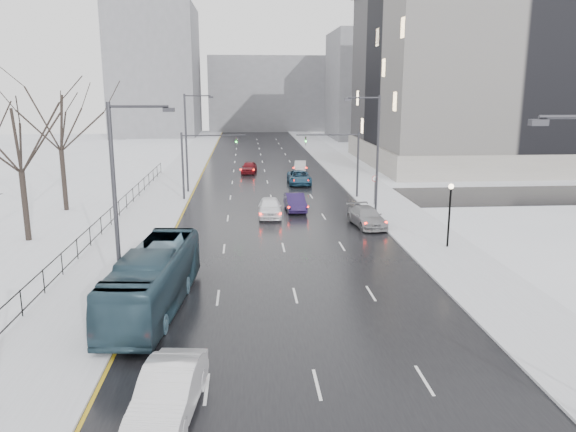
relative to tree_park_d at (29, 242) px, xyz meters
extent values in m
cube|color=black|center=(17.80, 26.00, 0.02)|extent=(16.00, 150.00, 0.04)
cube|color=black|center=(17.80, 14.00, 0.02)|extent=(130.00, 10.00, 0.04)
cube|color=silver|center=(7.30, 26.00, 0.08)|extent=(5.00, 150.00, 0.16)
cube|color=silver|center=(28.30, 26.00, 0.08)|extent=(5.00, 150.00, 0.16)
cube|color=white|center=(-2.20, 26.00, 0.06)|extent=(14.00, 150.00, 0.12)
cube|color=black|center=(4.80, -4.00, 1.41)|extent=(0.04, 70.00, 0.05)
cube|color=black|center=(4.80, -4.00, 0.41)|extent=(0.04, 70.00, 0.05)
cylinder|color=black|center=(4.80, -4.00, 0.81)|extent=(0.06, 0.06, 1.30)
cube|color=#2D2D33|center=(23.60, -24.00, 9.65)|extent=(0.50, 0.25, 0.18)
cylinder|color=#2D2D33|center=(26.20, 6.00, 5.00)|extent=(0.20, 0.20, 10.00)
cylinder|color=#2D2D33|center=(24.90, 6.00, 9.80)|extent=(2.60, 0.12, 0.12)
cube|color=#2D2D33|center=(23.60, 6.00, 9.65)|extent=(0.50, 0.25, 0.18)
cylinder|color=#2D2D33|center=(9.40, -14.00, 5.00)|extent=(0.20, 0.20, 10.00)
cylinder|color=#2D2D33|center=(10.70, -14.00, 9.80)|extent=(2.60, 0.12, 0.12)
cube|color=#2D2D33|center=(12.00, -14.00, 9.65)|extent=(0.50, 0.25, 0.18)
cylinder|color=#2D2D33|center=(9.40, 18.00, 5.00)|extent=(0.20, 0.20, 10.00)
cylinder|color=#2D2D33|center=(10.70, 18.00, 9.80)|extent=(2.60, 0.12, 0.12)
cube|color=#2D2D33|center=(12.00, 18.00, 9.65)|extent=(0.50, 0.25, 0.18)
cylinder|color=black|center=(28.80, -4.00, 2.16)|extent=(0.14, 0.14, 4.00)
sphere|color=#FFE5B2|center=(28.80, -4.00, 4.26)|extent=(0.36, 0.36, 0.36)
cylinder|color=#2D2D33|center=(26.20, 14.00, 3.25)|extent=(0.20, 0.20, 6.50)
cylinder|color=#2D2D33|center=(23.20, 14.00, 6.20)|extent=(6.00, 0.12, 0.12)
imported|color=#2D2D33|center=(21.10, 14.00, 5.60)|extent=(0.15, 0.18, 0.90)
sphere|color=#19FF33|center=(21.10, 13.85, 5.60)|extent=(0.16, 0.16, 0.16)
cylinder|color=#2D2D33|center=(9.40, 14.00, 3.25)|extent=(0.20, 0.20, 6.50)
cylinder|color=#2D2D33|center=(12.40, 14.00, 6.20)|extent=(6.00, 0.12, 0.12)
imported|color=#2D2D33|center=(14.50, 14.00, 5.60)|extent=(0.15, 0.18, 0.90)
sphere|color=#19FF33|center=(14.50, 13.85, 5.60)|extent=(0.16, 0.16, 0.16)
cylinder|color=#2D2D33|center=(27.00, 10.00, 1.41)|extent=(0.06, 0.06, 2.50)
cylinder|color=white|center=(27.00, 10.00, 2.56)|extent=(0.60, 0.03, 0.60)
torus|color=#B20C0C|center=(27.00, 10.00, 2.56)|extent=(0.58, 0.06, 0.58)
cube|color=gray|center=(52.80, 38.00, 12.00)|extent=(40.00, 30.00, 24.00)
cube|color=gray|center=(52.80, 38.00, 1.50)|extent=(40.60, 30.60, 3.00)
cube|color=slate|center=(45.80, 81.00, 11.00)|extent=(24.00, 20.00, 22.00)
cube|color=slate|center=(-4.20, 91.00, 14.00)|extent=(18.00, 22.00, 28.00)
cube|color=slate|center=(21.80, 106.00, 9.00)|extent=(30.00, 18.00, 18.00)
imported|color=silver|center=(12.69, -22.52, 0.87)|extent=(2.32, 5.19, 1.65)
imported|color=#294350|center=(10.80, -13.29, 1.55)|extent=(3.61, 11.04, 3.02)
imported|color=white|center=(17.30, 6.35, 0.85)|extent=(2.02, 4.77, 1.61)
imported|color=#221541|center=(19.62, 8.55, 0.79)|extent=(1.78, 4.63, 1.51)
imported|color=navy|center=(21.30, 22.31, 0.78)|extent=(2.47, 5.34, 1.48)
imported|color=gray|center=(24.68, 2.52, 0.78)|extent=(2.71, 5.31, 1.48)
imported|color=maroon|center=(15.78, 30.92, 0.78)|extent=(2.25, 4.51, 1.48)
imported|color=#A4A5A9|center=(22.35, 31.87, 0.72)|extent=(1.90, 4.26, 1.36)
camera|label=1|loc=(15.33, -39.42, 10.62)|focal=35.00mm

